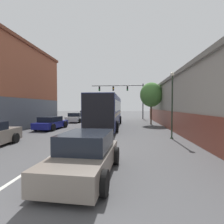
{
  "coord_description": "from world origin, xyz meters",
  "views": [
    {
      "loc": [
        3.45,
        -1.32,
        2.26
      ],
      "look_at": [
        1.88,
        15.92,
        1.69
      ],
      "focal_mm": 28.0,
      "sensor_mm": 36.0,
      "label": 1
    }
  ],
  "objects_px": {
    "street_tree_near": "(151,95)",
    "parked_car_left_distant": "(77,118)",
    "parked_car_left_near": "(51,123)",
    "street_lamp": "(172,103)",
    "traffic_signal_gantry": "(125,93)",
    "hatchback_foreground": "(85,155)",
    "bus": "(107,110)",
    "parked_car_left_far": "(86,115)"
  },
  "relations": [
    {
      "from": "street_tree_near",
      "to": "parked_car_left_distant",
      "type": "bearing_deg",
      "value": 166.45
    },
    {
      "from": "parked_car_left_near",
      "to": "street_lamp",
      "type": "xyz_separation_m",
      "value": [
        10.58,
        -4.13,
        1.86
      ]
    },
    {
      "from": "parked_car_left_near",
      "to": "traffic_signal_gantry",
      "type": "distance_m",
      "value": 17.05
    },
    {
      "from": "hatchback_foreground",
      "to": "parked_car_left_distant",
      "type": "xyz_separation_m",
      "value": [
        -5.89,
        18.82,
        -0.02
      ]
    },
    {
      "from": "street_tree_near",
      "to": "traffic_signal_gantry",
      "type": "bearing_deg",
      "value": 109.45
    },
    {
      "from": "bus",
      "to": "parked_car_left_far",
      "type": "relative_size",
      "value": 2.62
    },
    {
      "from": "bus",
      "to": "traffic_signal_gantry",
      "type": "bearing_deg",
      "value": -8.13
    },
    {
      "from": "traffic_signal_gantry",
      "to": "street_tree_near",
      "type": "relative_size",
      "value": 1.8
    },
    {
      "from": "parked_car_left_near",
      "to": "street_tree_near",
      "type": "relative_size",
      "value": 0.84
    },
    {
      "from": "parked_car_left_near",
      "to": "street_lamp",
      "type": "bearing_deg",
      "value": -107.42
    },
    {
      "from": "bus",
      "to": "parked_car_left_distant",
      "type": "relative_size",
      "value": 2.68
    },
    {
      "from": "parked_car_left_near",
      "to": "hatchback_foreground",
      "type": "bearing_deg",
      "value": -146.8
    },
    {
      "from": "parked_car_left_distant",
      "to": "street_lamp",
      "type": "distance_m",
      "value": 15.95
    },
    {
      "from": "street_tree_near",
      "to": "street_lamp",
      "type": "bearing_deg",
      "value": -88.92
    },
    {
      "from": "parked_car_left_distant",
      "to": "street_tree_near",
      "type": "distance_m",
      "value": 10.88
    },
    {
      "from": "parked_car_left_near",
      "to": "street_tree_near",
      "type": "bearing_deg",
      "value": -58.49
    },
    {
      "from": "parked_car_left_near",
      "to": "parked_car_left_distant",
      "type": "bearing_deg",
      "value": 2.13
    },
    {
      "from": "parked_car_left_distant",
      "to": "traffic_signal_gantry",
      "type": "distance_m",
      "value": 10.64
    },
    {
      "from": "parked_car_left_distant",
      "to": "street_tree_near",
      "type": "height_order",
      "value": "street_tree_near"
    },
    {
      "from": "bus",
      "to": "parked_car_left_distant",
      "type": "height_order",
      "value": "bus"
    },
    {
      "from": "hatchback_foreground",
      "to": "parked_car_left_far",
      "type": "bearing_deg",
      "value": 17.06
    },
    {
      "from": "bus",
      "to": "street_lamp",
      "type": "xyz_separation_m",
      "value": [
        5.32,
        -6.41,
        0.61
      ]
    },
    {
      "from": "traffic_signal_gantry",
      "to": "parked_car_left_distant",
      "type": "bearing_deg",
      "value": -133.64
    },
    {
      "from": "hatchback_foreground",
      "to": "parked_car_left_distant",
      "type": "bearing_deg",
      "value": 20.63
    },
    {
      "from": "parked_car_left_distant",
      "to": "bus",
      "type": "bearing_deg",
      "value": -132.73
    },
    {
      "from": "parked_car_left_far",
      "to": "parked_car_left_distant",
      "type": "bearing_deg",
      "value": 179.44
    },
    {
      "from": "parked_car_left_near",
      "to": "street_tree_near",
      "type": "distance_m",
      "value": 12.13
    },
    {
      "from": "hatchback_foreground",
      "to": "traffic_signal_gantry",
      "type": "bearing_deg",
      "value": 1.3
    },
    {
      "from": "street_tree_near",
      "to": "parked_car_left_near",
      "type": "bearing_deg",
      "value": -152.42
    },
    {
      "from": "hatchback_foreground",
      "to": "parked_car_left_distant",
      "type": "relative_size",
      "value": 0.91
    },
    {
      "from": "street_lamp",
      "to": "street_tree_near",
      "type": "xyz_separation_m",
      "value": [
        -0.18,
        9.57,
        1.22
      ]
    },
    {
      "from": "parked_car_left_near",
      "to": "parked_car_left_distant",
      "type": "relative_size",
      "value": 0.98
    },
    {
      "from": "parked_car_left_far",
      "to": "street_tree_near",
      "type": "xyz_separation_m",
      "value": [
        10.75,
        -10.03,
        2.98
      ]
    },
    {
      "from": "bus",
      "to": "hatchback_foreground",
      "type": "relative_size",
      "value": 2.95
    },
    {
      "from": "parked_car_left_distant",
      "to": "street_lamp",
      "type": "xyz_separation_m",
      "value": [
        10.33,
        -12.01,
        1.83
      ]
    },
    {
      "from": "street_lamp",
      "to": "hatchback_foreground",
      "type": "bearing_deg",
      "value": -123.11
    },
    {
      "from": "parked_car_left_near",
      "to": "parked_car_left_distant",
      "type": "height_order",
      "value": "parked_car_left_distant"
    },
    {
      "from": "parked_car_left_distant",
      "to": "street_tree_near",
      "type": "relative_size",
      "value": 0.86
    },
    {
      "from": "parked_car_left_near",
      "to": "parked_car_left_far",
      "type": "height_order",
      "value": "parked_car_left_far"
    },
    {
      "from": "bus",
      "to": "parked_car_left_far",
      "type": "bearing_deg",
      "value": 22.84
    },
    {
      "from": "bus",
      "to": "street_tree_near",
      "type": "distance_m",
      "value": 6.3
    },
    {
      "from": "parked_car_left_far",
      "to": "parked_car_left_distant",
      "type": "xyz_separation_m",
      "value": [
        0.6,
        -7.58,
        -0.07
      ]
    }
  ]
}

